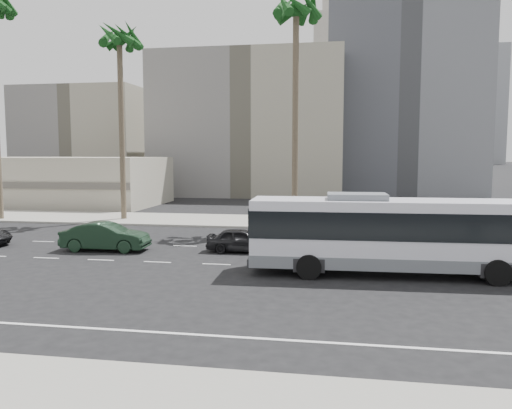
% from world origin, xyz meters
% --- Properties ---
extents(ground, '(700.00, 700.00, 0.00)m').
position_xyz_m(ground, '(0.00, 0.00, 0.00)').
color(ground, black).
rests_on(ground, ground).
extents(sidewalk_north, '(120.00, 7.00, 0.15)m').
position_xyz_m(sidewalk_north, '(0.00, 15.50, 0.07)').
color(sidewalk_north, gray).
rests_on(sidewalk_north, ground).
extents(commercial_low, '(22.00, 12.16, 5.00)m').
position_xyz_m(commercial_low, '(-30.00, 25.99, 2.50)').
color(commercial_low, '#AFA793').
rests_on(commercial_low, ground).
extents(midrise_beige_west, '(24.00, 18.00, 18.00)m').
position_xyz_m(midrise_beige_west, '(-12.00, 45.00, 9.00)').
color(midrise_beige_west, gray).
rests_on(midrise_beige_west, ground).
extents(midrise_gray_center, '(20.00, 20.00, 26.00)m').
position_xyz_m(midrise_gray_center, '(8.00, 52.00, 13.00)').
color(midrise_gray_center, '#54565E').
rests_on(midrise_gray_center, ground).
extents(midrise_beige_far, '(18.00, 16.00, 15.00)m').
position_xyz_m(midrise_beige_far, '(-38.00, 50.00, 7.50)').
color(midrise_beige_far, gray).
rests_on(midrise_beige_far, ground).
extents(civic_tower, '(42.00, 42.00, 129.00)m').
position_xyz_m(civic_tower, '(-2.00, 250.00, 38.83)').
color(civic_tower, beige).
rests_on(civic_tower, ground).
extents(highrise_right, '(26.00, 26.00, 70.00)m').
position_xyz_m(highrise_right, '(45.00, 230.00, 35.00)').
color(highrise_right, slate).
rests_on(highrise_right, ground).
extents(highrise_far, '(22.00, 22.00, 60.00)m').
position_xyz_m(highrise_far, '(70.00, 260.00, 30.00)').
color(highrise_far, slate).
rests_on(highrise_far, ground).
extents(city_bus, '(12.62, 3.20, 3.60)m').
position_xyz_m(city_bus, '(2.22, -0.72, 1.89)').
color(city_bus, silver).
rests_on(city_bus, ground).
extents(car_a, '(1.61, 3.86, 1.31)m').
position_xyz_m(car_a, '(-5.40, 3.33, 0.65)').
color(car_a, black).
rests_on(car_a, ground).
extents(car_b, '(1.93, 4.85, 1.57)m').
position_xyz_m(car_b, '(-12.93, 2.47, 0.78)').
color(car_b, black).
rests_on(car_b, ground).
extents(palm_near, '(4.94, 4.94, 16.62)m').
position_xyz_m(palm_near, '(-3.41, 13.06, 15.06)').
color(palm_near, brown).
rests_on(palm_near, ground).
extents(palm_mid, '(5.03, 5.03, 15.54)m').
position_xyz_m(palm_mid, '(-17.38, 14.84, 13.98)').
color(palm_mid, brown).
rests_on(palm_mid, ground).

